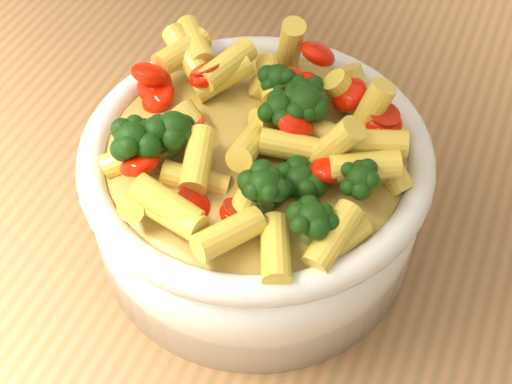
% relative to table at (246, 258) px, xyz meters
% --- Properties ---
extents(table, '(1.20, 0.80, 0.90)m').
position_rel_table_xyz_m(table, '(0.00, 0.00, 0.00)').
color(table, '#A56F46').
rests_on(table, ground).
extents(serving_bowl, '(0.24, 0.24, 0.10)m').
position_rel_table_xyz_m(serving_bowl, '(0.03, -0.04, 0.15)').
color(serving_bowl, white).
rests_on(serving_bowl, table).
extents(pasta_salad, '(0.19, 0.19, 0.04)m').
position_rel_table_xyz_m(pasta_salad, '(0.03, -0.04, 0.22)').
color(pasta_salad, '#FED350').
rests_on(pasta_salad, serving_bowl).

